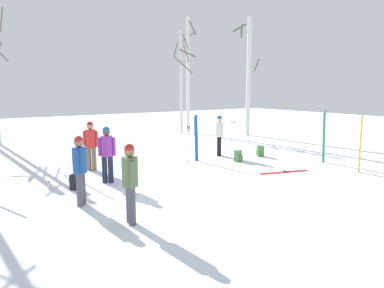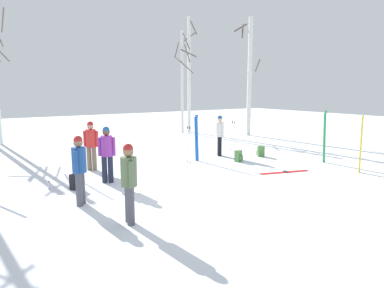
{
  "view_description": "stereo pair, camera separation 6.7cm",
  "coord_description": "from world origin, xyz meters",
  "views": [
    {
      "loc": [
        -6.13,
        -7.13,
        2.83
      ],
      "look_at": [
        0.26,
        2.36,
        1.0
      ],
      "focal_mm": 32.58,
      "sensor_mm": 36.0,
      "label": 1
    },
    {
      "loc": [
        -6.08,
        -7.16,
        2.83
      ],
      "look_at": [
        0.26,
        2.36,
        1.0
      ],
      "focal_mm": 32.58,
      "sensor_mm": 36.0,
      "label": 2
    }
  ],
  "objects": [
    {
      "name": "ski_poles_1",
      "position": [
        4.08,
        4.73,
        0.74
      ],
      "size": [
        0.07,
        0.26,
        1.38
      ],
      "color": "#B2B2BC",
      "rests_on": "ground_plane"
    },
    {
      "name": "birch_tree_5",
      "position": [
        6.35,
        11.87,
        3.76
      ],
      "size": [
        1.39,
        1.49,
        7.26
      ],
      "color": "silver",
      "rests_on": "ground_plane"
    },
    {
      "name": "backpack_1",
      "position": [
        -3.54,
        2.63,
        0.21
      ],
      "size": [
        0.33,
        0.34,
        0.44
      ],
      "color": "black",
      "rests_on": "ground_plane"
    },
    {
      "name": "person_2",
      "position": [
        -2.4,
        4.68,
        0.98
      ],
      "size": [
        0.45,
        0.34,
        1.72
      ],
      "color": "#72604C",
      "rests_on": "ground_plane"
    },
    {
      "name": "ski_pair_lying_0",
      "position": [
        2.94,
        0.71,
        0.01
      ],
      "size": [
        1.8,
        0.69,
        0.05
      ],
      "color": "red",
      "rests_on": "ground_plane"
    },
    {
      "name": "ski_pair_planted_2",
      "position": [
        5.03,
        -0.71,
        0.98
      ],
      "size": [
        0.19,
        0.05,
        1.97
      ],
      "color": "yellow",
      "rests_on": "ground_plane"
    },
    {
      "name": "ground_plane",
      "position": [
        0.0,
        0.0,
        0.0
      ],
      "size": [
        60.0,
        60.0,
        0.0
      ],
      "primitive_type": "plane",
      "color": "white"
    },
    {
      "name": "ski_poles_0",
      "position": [
        1.02,
        3.72,
        0.76
      ],
      "size": [
        0.07,
        0.25,
        1.43
      ],
      "color": "#B2B2BC",
      "rests_on": "ground_plane"
    },
    {
      "name": "person_1",
      "position": [
        2.95,
        4.3,
        0.98
      ],
      "size": [
        0.34,
        0.46,
        1.72
      ],
      "color": "black",
      "rests_on": "ground_plane"
    },
    {
      "name": "birch_tree_6",
      "position": [
        8.48,
        8.53,
        3.62
      ],
      "size": [
        1.57,
        1.58,
        6.96
      ],
      "color": "silver",
      "rests_on": "ground_plane"
    },
    {
      "name": "backpack_2",
      "position": [
        2.82,
        2.94,
        0.21
      ],
      "size": [
        0.31,
        0.33,
        0.44
      ],
      "color": "#4C7F3F",
      "rests_on": "ground_plane"
    },
    {
      "name": "person_3",
      "position": [
        -3.28,
        -0.59,
        0.98
      ],
      "size": [
        0.34,
        0.51,
        1.72
      ],
      "color": "#4C4C56",
      "rests_on": "ground_plane"
    },
    {
      "name": "ski_pair_planted_0",
      "position": [
        1.54,
        3.97,
        0.91
      ],
      "size": [
        0.15,
        0.13,
        1.82
      ],
      "color": "blue",
      "rests_on": "ground_plane"
    },
    {
      "name": "backpack_0",
      "position": [
        4.3,
        3.22,
        0.21
      ],
      "size": [
        0.32,
        0.3,
        0.44
      ],
      "color": "#4C7F3F",
      "rests_on": "ground_plane"
    },
    {
      "name": "person_0",
      "position": [
        -2.52,
        2.8,
        0.98
      ],
      "size": [
        0.47,
        0.34,
        1.72
      ],
      "color": "#1E2338",
      "rests_on": "ground_plane"
    },
    {
      "name": "ski_pair_planted_1",
      "position": [
        5.43,
        0.99,
        1.0
      ],
      "size": [
        0.23,
        0.02,
        2.01
      ],
      "color": "green",
      "rests_on": "ground_plane"
    },
    {
      "name": "water_bottle_0",
      "position": [
        -4.17,
        3.02,
        0.11
      ],
      "size": [
        0.07,
        0.07,
        0.24
      ],
      "color": "silver",
      "rests_on": "ground_plane"
    },
    {
      "name": "person_4",
      "position": [
        -3.79,
        1.19,
        0.98
      ],
      "size": [
        0.34,
        0.44,
        1.72
      ],
      "color": "#4C4C56",
      "rests_on": "ground_plane"
    },
    {
      "name": "birch_tree_4",
      "position": [
        5.85,
        11.87,
        3.36
      ],
      "size": [
        1.08,
        1.09,
        6.41
      ],
      "color": "silver",
      "rests_on": "ground_plane"
    }
  ]
}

